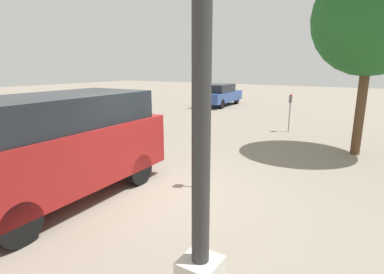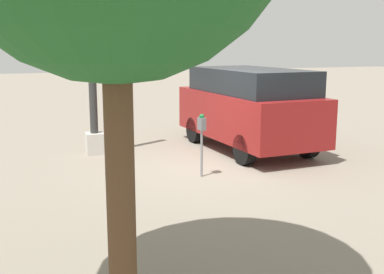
{
  "view_description": "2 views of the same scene",
  "coord_description": "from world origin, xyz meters",
  "px_view_note": "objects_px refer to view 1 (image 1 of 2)",
  "views": [
    {
      "loc": [
        4.86,
        3.82,
        2.69
      ],
      "look_at": [
        -0.39,
        0.48,
        1.22
      ],
      "focal_mm": 28.0,
      "sensor_mm": 36.0,
      "label": 1
    },
    {
      "loc": [
        -9.85,
        4.17,
        2.76
      ],
      "look_at": [
        -0.94,
        0.84,
        0.93
      ],
      "focal_mm": 45.0,
      "sensor_mm": 36.0,
      "label": 2
    }
  ],
  "objects_px": {
    "lamp_post": "(201,133)",
    "parked_van": "(58,144)",
    "parking_meter_far": "(290,104)",
    "parking_meter_near": "(200,145)",
    "street_tree": "(372,18)",
    "car_distant": "(219,94)"
  },
  "relations": [
    {
      "from": "parking_meter_far",
      "to": "parked_van",
      "type": "relative_size",
      "value": 0.34
    },
    {
      "from": "lamp_post",
      "to": "car_distant",
      "type": "xyz_separation_m",
      "value": [
        -16.31,
        -8.23,
        -1.23
      ]
    },
    {
      "from": "parking_meter_near",
      "to": "lamp_post",
      "type": "height_order",
      "value": "lamp_post"
    },
    {
      "from": "lamp_post",
      "to": "parked_van",
      "type": "relative_size",
      "value": 1.15
    },
    {
      "from": "parking_meter_far",
      "to": "street_tree",
      "type": "distance_m",
      "value": 4.52
    },
    {
      "from": "parking_meter_near",
      "to": "street_tree",
      "type": "xyz_separation_m",
      "value": [
        -4.88,
        2.76,
        3.05
      ]
    },
    {
      "from": "parking_meter_far",
      "to": "lamp_post",
      "type": "distance_m",
      "value": 10.24
    },
    {
      "from": "parking_meter_far",
      "to": "parked_van",
      "type": "bearing_deg",
      "value": -19.71
    },
    {
      "from": "parking_meter_far",
      "to": "street_tree",
      "type": "relative_size",
      "value": 0.28
    },
    {
      "from": "lamp_post",
      "to": "parked_van",
      "type": "distance_m",
      "value": 4.1
    },
    {
      "from": "parking_meter_near",
      "to": "street_tree",
      "type": "relative_size",
      "value": 0.24
    },
    {
      "from": "parking_meter_near",
      "to": "parked_van",
      "type": "relative_size",
      "value": 0.28
    },
    {
      "from": "lamp_post",
      "to": "parked_van",
      "type": "xyz_separation_m",
      "value": [
        -0.89,
        -3.91,
        -0.86
      ]
    },
    {
      "from": "parked_van",
      "to": "street_tree",
      "type": "bearing_deg",
      "value": 141.79
    },
    {
      "from": "parked_van",
      "to": "street_tree",
      "type": "xyz_separation_m",
      "value": [
        -6.94,
        4.89,
        2.87
      ]
    },
    {
      "from": "parked_van",
      "to": "street_tree",
      "type": "relative_size",
      "value": 0.83
    },
    {
      "from": "parked_van",
      "to": "street_tree",
      "type": "height_order",
      "value": "street_tree"
    },
    {
      "from": "parking_meter_near",
      "to": "car_distant",
      "type": "relative_size",
      "value": 0.29
    },
    {
      "from": "parking_meter_near",
      "to": "lamp_post",
      "type": "relative_size",
      "value": 0.25
    },
    {
      "from": "parking_meter_far",
      "to": "car_distant",
      "type": "xyz_separation_m",
      "value": [
        -6.24,
        -6.54,
        -0.37
      ]
    },
    {
      "from": "street_tree",
      "to": "parking_meter_near",
      "type": "bearing_deg",
      "value": -29.44
    },
    {
      "from": "parking_meter_far",
      "to": "parking_meter_near",
      "type": "bearing_deg",
      "value": -6.78
    }
  ]
}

